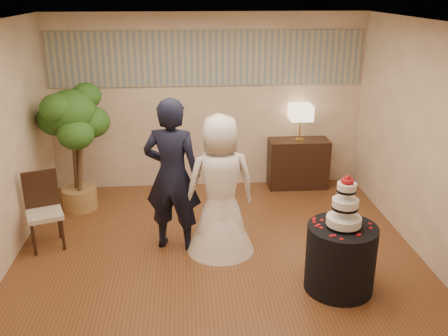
{
  "coord_description": "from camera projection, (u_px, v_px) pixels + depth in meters",
  "views": [
    {
      "loc": [
        -0.35,
        -5.35,
        3.16
      ],
      "look_at": [
        0.1,
        0.4,
        1.05
      ],
      "focal_mm": 40.0,
      "sensor_mm": 36.0,
      "label": 1
    }
  ],
  "objects": [
    {
      "name": "floor",
      "position": [
        218.0,
        260.0,
        6.12
      ],
      "size": [
        5.0,
        5.0,
        0.0
      ],
      "primitive_type": "cube",
      "color": "brown",
      "rests_on": "ground"
    },
    {
      "name": "ceiling",
      "position": [
        217.0,
        23.0,
        5.16
      ],
      "size": [
        5.0,
        5.0,
        0.0
      ],
      "primitive_type": "cube",
      "color": "white",
      "rests_on": "wall_back"
    },
    {
      "name": "wall_back",
      "position": [
        207.0,
        103.0,
        7.98
      ],
      "size": [
        5.0,
        0.06,
        2.8
      ],
      "primitive_type": "cube",
      "color": "beige",
      "rests_on": "ground"
    },
    {
      "name": "wall_front",
      "position": [
        243.0,
        269.0,
        3.3
      ],
      "size": [
        5.0,
        0.06,
        2.8
      ],
      "primitive_type": "cube",
      "color": "beige",
      "rests_on": "ground"
    },
    {
      "name": "wall_right",
      "position": [
        431.0,
        146.0,
        5.82
      ],
      "size": [
        0.06,
        5.0,
        2.8
      ],
      "primitive_type": "cube",
      "color": "beige",
      "rests_on": "ground"
    },
    {
      "name": "mural_border",
      "position": [
        207.0,
        59.0,
        7.72
      ],
      "size": [
        4.9,
        0.02,
        0.85
      ],
      "primitive_type": "cube",
      "color": "gray",
      "rests_on": "wall_back"
    },
    {
      "name": "groom",
      "position": [
        172.0,
        175.0,
        6.11
      ],
      "size": [
        0.8,
        0.63,
        1.95
      ],
      "primitive_type": "imported",
      "rotation": [
        0.0,
        0.0,
        2.9
      ],
      "color": "black",
      "rests_on": "floor"
    },
    {
      "name": "bride",
      "position": [
        220.0,
        185.0,
        6.07
      ],
      "size": [
        0.98,
        0.98,
        1.76
      ],
      "primitive_type": "imported",
      "rotation": [
        0.0,
        0.0,
        3.3
      ],
      "color": "white",
      "rests_on": "floor"
    },
    {
      "name": "cake_table",
      "position": [
        340.0,
        258.0,
        5.42
      ],
      "size": [
        1.0,
        1.0,
        0.76
      ],
      "primitive_type": "cylinder",
      "rotation": [
        0.0,
        0.0,
        -0.42
      ],
      "color": "black",
      "rests_on": "floor"
    },
    {
      "name": "wedding_cake",
      "position": [
        345.0,
        202.0,
        5.19
      ],
      "size": [
        0.38,
        0.38,
        0.58
      ],
      "primitive_type": null,
      "color": "white",
      "rests_on": "cake_table"
    },
    {
      "name": "console",
      "position": [
        298.0,
        163.0,
        8.23
      ],
      "size": [
        0.98,
        0.44,
        0.81
      ],
      "primitive_type": "cube",
      "rotation": [
        0.0,
        0.0,
        -0.01
      ],
      "color": "black",
      "rests_on": "floor"
    },
    {
      "name": "table_lamp",
      "position": [
        300.0,
        123.0,
        7.99
      ],
      "size": [
        0.35,
        0.35,
        0.58
      ],
      "primitive_type": null,
      "color": "beige",
      "rests_on": "console"
    },
    {
      "name": "ficus_tree",
      "position": [
        75.0,
        148.0,
        7.21
      ],
      "size": [
        1.09,
        1.09,
        1.9
      ],
      "primitive_type": null,
      "rotation": [
        0.0,
        0.0,
        1.81
      ],
      "color": "#2D601E",
      "rests_on": "floor"
    },
    {
      "name": "side_chair",
      "position": [
        44.0,
        212.0,
        6.27
      ],
      "size": [
        0.58,
        0.59,
        0.97
      ],
      "primitive_type": null,
      "rotation": [
        0.0,
        0.0,
        0.35
      ],
      "color": "black",
      "rests_on": "floor"
    }
  ]
}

